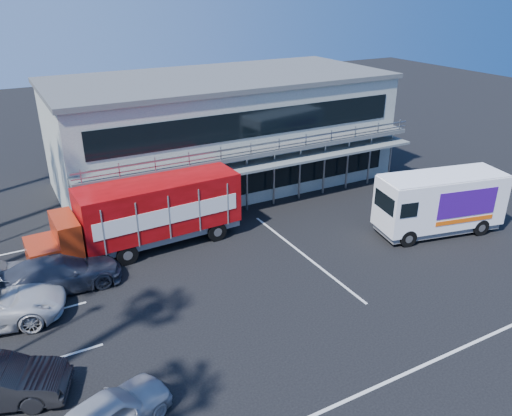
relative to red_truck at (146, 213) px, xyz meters
name	(u,v)px	position (x,y,z in m)	size (l,w,h in m)	color
ground	(303,294)	(4.74, -7.58, -1.99)	(120.00, 120.00, 0.00)	black
building	(222,130)	(7.74, 7.36, 1.67)	(22.40, 12.00, 7.30)	gray
red_truck	(146,213)	(0.00, 0.00, 0.00)	(10.85, 3.00, 3.62)	#99250C
white_van	(440,202)	(14.73, -5.93, -0.18)	(7.32, 3.77, 3.41)	white
parked_car_a	(108,415)	(-4.76, -11.11, -1.28)	(1.68, 4.17, 1.42)	#A3A5AA
parked_car_d	(59,273)	(-4.76, -1.91, -1.20)	(2.22, 5.46, 1.58)	#343845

